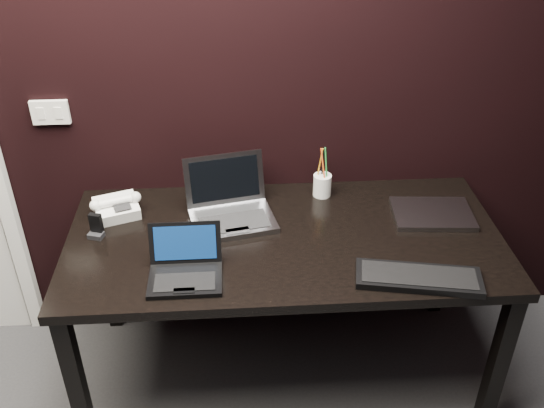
{
  "coord_description": "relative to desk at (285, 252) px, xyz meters",
  "views": [
    {
      "loc": [
        0.12,
        -0.51,
        2.13
      ],
      "look_at": [
        0.25,
        1.35,
        0.92
      ],
      "focal_mm": 40.0,
      "sensor_mm": 36.0,
      "label": 1
    }
  ],
  "objects": [
    {
      "name": "closed_laptop",
      "position": [
        0.62,
        0.1,
        0.09
      ],
      "size": [
        0.34,
        0.25,
        0.02
      ],
      "color": "gray",
      "rests_on": "desk"
    },
    {
      "name": "silver_laptop",
      "position": [
        -0.21,
        0.14,
        0.12
      ],
      "size": [
        0.38,
        0.36,
        0.23
      ],
      "color": "gray",
      "rests_on": "desk"
    },
    {
      "name": "mobile_phone",
      "position": [
        -0.73,
        0.05,
        0.11
      ],
      "size": [
        0.07,
        0.06,
        0.1
      ],
      "color": "black",
      "rests_on": "desk"
    },
    {
      "name": "wall_back",
      "position": [
        -0.3,
        0.4,
        0.64
      ],
      "size": [
        4.0,
        0.0,
        4.0
      ],
      "primitive_type": "plane",
      "rotation": [
        1.57,
        0.0,
        0.0
      ],
      "color": "black",
      "rests_on": "ground"
    },
    {
      "name": "netbook",
      "position": [
        -0.37,
        -0.22,
        0.11
      ],
      "size": [
        0.26,
        0.23,
        0.17
      ],
      "color": "black",
      "rests_on": "desk"
    },
    {
      "name": "desk",
      "position": [
        0.0,
        0.0,
        0.0
      ],
      "size": [
        1.7,
        0.8,
        0.74
      ],
      "color": "black",
      "rests_on": "ground"
    },
    {
      "name": "wall_switch",
      "position": [
        -0.92,
        0.39,
        0.46
      ],
      "size": [
        0.15,
        0.02,
        0.1
      ],
      "color": "silver",
      "rests_on": "wall_back"
    },
    {
      "name": "ext_keyboard",
      "position": [
        0.45,
        -0.3,
        0.09
      ],
      "size": [
        0.46,
        0.23,
        0.03
      ],
      "color": "black",
      "rests_on": "desk"
    },
    {
      "name": "pen_cup",
      "position": [
        0.19,
        0.29,
        0.13
      ],
      "size": [
        0.1,
        0.1,
        0.23
      ],
      "color": "white",
      "rests_on": "desk"
    },
    {
      "name": "desk_phone",
      "position": [
        -0.68,
        0.19,
        0.12
      ],
      "size": [
        0.22,
        0.2,
        0.1
      ],
      "color": "silver",
      "rests_on": "desk"
    }
  ]
}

